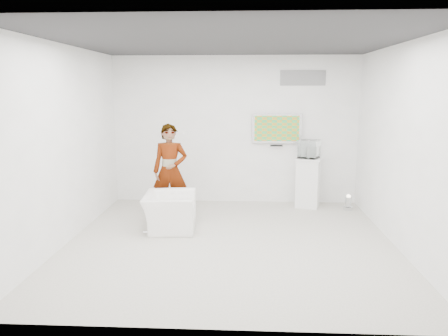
{
  "coord_description": "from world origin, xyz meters",
  "views": [
    {
      "loc": [
        0.24,
        -6.43,
        2.34
      ],
      "look_at": [
        -0.12,
        0.6,
        1.06
      ],
      "focal_mm": 35.0,
      "sensor_mm": 36.0,
      "label": 1
    }
  ],
  "objects_px": {
    "pedestal": "(308,182)",
    "floor_uplight": "(348,203)",
    "tv": "(277,128)",
    "armchair": "(170,212)",
    "person": "(170,171)"
  },
  "relations": [
    {
      "from": "tv",
      "to": "armchair",
      "type": "bearing_deg",
      "value": -135.12
    },
    {
      "from": "person",
      "to": "pedestal",
      "type": "relative_size",
      "value": 1.73
    },
    {
      "from": "person",
      "to": "floor_uplight",
      "type": "bearing_deg",
      "value": 6.02
    },
    {
      "from": "armchair",
      "to": "pedestal",
      "type": "relative_size",
      "value": 0.96
    },
    {
      "from": "tv",
      "to": "armchair",
      "type": "distance_m",
      "value": 2.94
    },
    {
      "from": "pedestal",
      "to": "floor_uplight",
      "type": "relative_size",
      "value": 3.43
    },
    {
      "from": "armchair",
      "to": "pedestal",
      "type": "height_order",
      "value": "pedestal"
    },
    {
      "from": "person",
      "to": "armchair",
      "type": "bearing_deg",
      "value": -85.57
    },
    {
      "from": "tv",
      "to": "pedestal",
      "type": "xyz_separation_m",
      "value": [
        0.62,
        -0.3,
        -1.05
      ]
    },
    {
      "from": "armchair",
      "to": "pedestal",
      "type": "distance_m",
      "value": 2.97
    },
    {
      "from": "pedestal",
      "to": "floor_uplight",
      "type": "xyz_separation_m",
      "value": [
        0.77,
        -0.2,
        -0.35
      ]
    },
    {
      "from": "tv",
      "to": "person",
      "type": "relative_size",
      "value": 0.58
    },
    {
      "from": "pedestal",
      "to": "armchair",
      "type": "bearing_deg",
      "value": -147.8
    },
    {
      "from": "pedestal",
      "to": "floor_uplight",
      "type": "height_order",
      "value": "pedestal"
    },
    {
      "from": "tv",
      "to": "person",
      "type": "bearing_deg",
      "value": -151.18
    }
  ]
}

